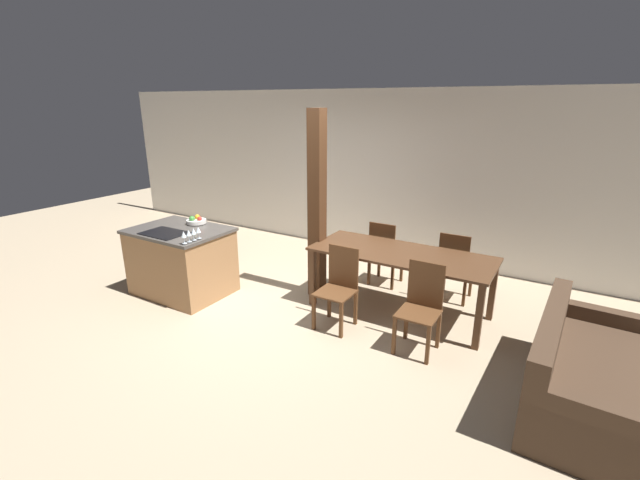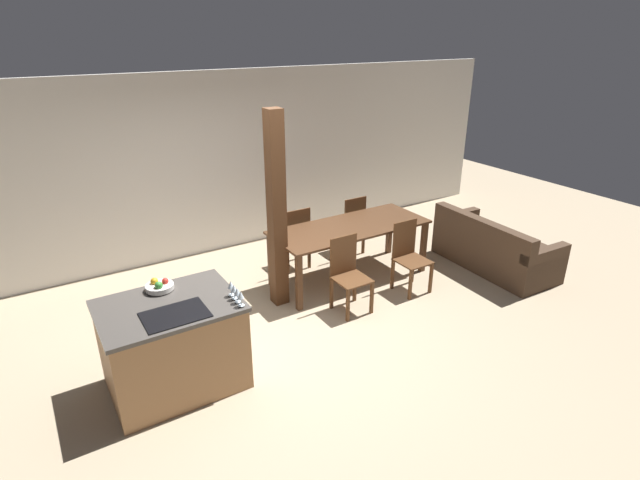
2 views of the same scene
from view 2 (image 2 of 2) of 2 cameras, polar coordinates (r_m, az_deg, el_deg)
The scene contains 15 objects.
ground_plane at distance 5.86m, azimuth -4.01°, elevation -10.47°, with size 16.00×16.00×0.00m, color tan.
wall_back at distance 7.61m, azimuth -13.99°, elevation 8.06°, with size 11.20×0.08×2.70m.
kitchen_island at distance 5.05m, azimuth -16.42°, elevation -11.43°, with size 1.26×0.94×0.91m.
fruit_bowl at distance 5.06m, azimuth -17.88°, elevation -5.02°, with size 0.27×0.27×0.11m.
wine_glass_near at distance 4.57m, azimuth -9.05°, elevation -6.26°, with size 0.06×0.06×0.15m.
wine_glass_middle at distance 4.64m, azimuth -9.43°, elevation -5.86°, with size 0.06×0.06×0.15m.
wine_glass_far at distance 4.70m, azimuth -9.80°, elevation -5.47°, with size 0.06×0.06×0.15m.
wine_glass_end at distance 4.76m, azimuth -10.16°, elevation -5.10°, with size 0.06×0.06×0.15m.
dining_table at distance 6.76m, azimuth 3.44°, elevation 0.87°, with size 2.16×0.89×0.78m.
dining_chair_near_left at distance 6.09m, azimuth 3.25°, elevation -3.80°, with size 0.40×0.40×0.93m.
dining_chair_near_right at distance 6.65m, azimuth 10.14°, elevation -1.74°, with size 0.40×0.40×0.93m.
dining_chair_far_left at distance 7.11m, azimuth -2.90°, elevation 0.30°, with size 0.40×0.40×0.93m.
dining_chair_far_right at distance 7.60m, azimuth 3.51°, elevation 1.81°, with size 0.40×0.40×0.93m.
couch at distance 7.65m, azimuth 19.21°, elevation -1.02°, with size 0.90×1.79×0.79m.
timber_post at distance 5.96m, azimuth -4.98°, elevation 3.16°, with size 0.18×0.18×2.43m.
Camera 2 is at (-2.24, -4.35, 3.23)m, focal length 28.00 mm.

